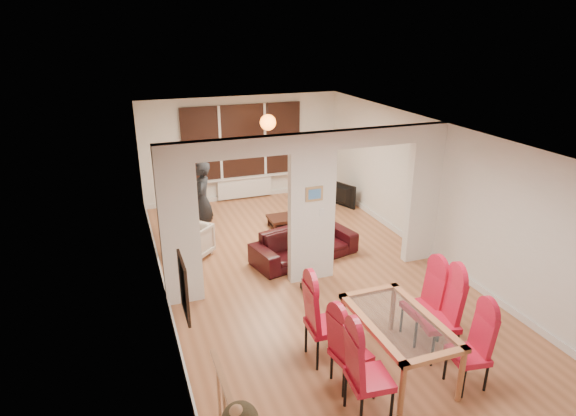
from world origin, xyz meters
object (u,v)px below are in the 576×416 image
dining_table (397,344)px  dining_chair_rc (422,304)px  dining_chair_lc (326,320)px  dining_chair_rb (439,317)px  person (203,201)px  television (337,194)px  bottle (300,210)px  dining_chair_la (370,372)px  dining_chair_ra (469,350)px  dining_chair_lb (351,349)px  coffee_table (293,221)px  armchair (190,242)px  bowl (293,213)px  sofa (304,244)px

dining_table → dining_chair_rc: bearing=34.7°
dining_chair_lc → dining_chair_rb: bearing=-13.9°
dining_chair_lc → person: bearing=102.8°
television → dining_chair_rb: bearing=145.7°
bottle → person: bearing=175.3°
dining_chair_la → person: person is taller
dining_chair_rb → dining_chair_ra: bearing=-80.5°
bottle → dining_chair_lb: bearing=-104.4°
dining_table → bottle: (0.56, 4.81, 0.02)m
dining_chair_lb → dining_chair_ra: dining_chair_lb is taller
dining_chair_rc → bottle: (-0.12, 4.34, -0.15)m
dining_chair_la → coffee_table: dining_chair_la is taller
armchair → bottle: (2.53, 0.67, 0.07)m
dining_chair_lc → television: bearing=66.1°
dining_table → bottle: bearing=83.4°
dining_chair_lb → person: bearing=91.3°
dining_chair_lc → bowl: bearing=77.7°
person → dining_chair_lc: bearing=25.3°
dining_chair_ra → bottle: 5.38m
dining_chair_la → dining_chair_lb: 0.51m
dining_chair_la → armchair: size_ratio=1.62×
dining_chair_lb → television: size_ratio=1.04×
dining_table → bowl: (0.46, 4.97, -0.10)m
sofa → bottle: bearing=58.3°
dining_table → dining_chair_rc: size_ratio=1.46×
sofa → television: sofa is taller
dining_chair_rb → dining_chair_la: bearing=-142.9°
dining_chair_rc → dining_chair_ra: bearing=-92.2°
dining_chair_ra → sofa: (-0.57, 3.91, -0.23)m
dining_chair_ra → coffee_table: (-0.21, 5.46, -0.40)m
dining_chair_lc → sofa: bearing=76.6°
dining_chair_lb → coffee_table: size_ratio=0.95×
dining_chair_rc → armchair: (-2.65, 3.67, -0.22)m
dining_chair_ra → bowl: 5.54m
television → coffee_table: (-1.47, -0.86, -0.16)m
dining_chair_rb → person: 5.38m
armchair → coffee_table: size_ratio=0.65×
dining_table → dining_chair_rc: 0.85m
dining_table → dining_chair_rb: (0.67, 0.07, 0.21)m
dining_chair_la → armchair: bearing=111.0°
person → dining_chair_la: bearing=23.9°
bowl → television: bearing=28.6°
dining_chair_rb → coffee_table: 4.85m
person → bottle: size_ratio=5.64×
dining_chair_rb → sofa: (-0.60, 3.27, -0.28)m
dining_chair_rc → coffee_table: 4.45m
dining_chair_lc → bottle: 4.50m
dining_chair_lb → dining_chair_la: bearing=-101.4°
bowl → armchair: bearing=-161.2°
television → bowl: size_ratio=4.64×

